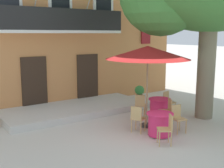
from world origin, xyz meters
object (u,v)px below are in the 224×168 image
ground_planter_right (139,93)px  cafe_chair_middle_1 (167,128)px  cafe_chair_near_tree_0 (168,101)px  cafe_table_middle (160,124)px  cafe_chair_middle_2 (178,117)px  cafe_umbrella (148,53)px  cafe_chair_middle_0 (138,117)px  cafe_table_near_tree (159,108)px  cafe_chair_near_tree_2 (167,109)px  cafe_chair_near_tree_1 (140,104)px

ground_planter_right → cafe_chair_middle_1: bearing=-121.4°
cafe_chair_near_tree_0 → ground_planter_right: cafe_chair_near_tree_0 is taller
cafe_chair_near_tree_0 → cafe_table_middle: cafe_chair_near_tree_0 is taller
cafe_chair_near_tree_0 → cafe_chair_middle_1: size_ratio=1.00×
cafe_chair_middle_2 → cafe_umbrella: cafe_umbrella is taller
cafe_table_middle → ground_planter_right: size_ratio=1.10×
cafe_chair_middle_0 → cafe_chair_middle_1: same height
cafe_table_middle → cafe_chair_middle_2: (0.75, -0.06, 0.14)m
cafe_chair_middle_1 → cafe_umbrella: size_ratio=0.31×
cafe_table_near_tree → cafe_chair_middle_2: bearing=-113.5°
cafe_chair_near_tree_2 → cafe_chair_middle_2: bearing=-114.3°
cafe_chair_near_tree_2 → cafe_chair_middle_1: (-1.50, -1.49, 0.00)m
cafe_table_near_tree → cafe_umbrella: bearing=-154.4°
cafe_table_middle → cafe_chair_middle_0: 0.77m
cafe_chair_near_tree_1 → cafe_chair_middle_0: size_ratio=1.00×
cafe_table_near_tree → cafe_chair_middle_0: size_ratio=0.95×
cafe_table_middle → cafe_umbrella: (0.28, 0.97, 2.22)m
cafe_umbrella → ground_planter_right: 4.39m
cafe_chair_near_tree_1 → cafe_table_near_tree: bearing=-39.6°
cafe_chair_near_tree_2 → cafe_chair_middle_1: 2.12m
cafe_table_near_tree → cafe_chair_middle_1: 2.83m
cafe_table_near_tree → cafe_table_middle: (-1.44, -1.52, 0.00)m
cafe_chair_near_tree_1 → ground_planter_right: (1.68, 2.06, -0.09)m
cafe_chair_near_tree_0 → cafe_chair_middle_2: 2.30m
cafe_table_near_tree → cafe_chair_near_tree_1: size_ratio=0.95×
cafe_chair_middle_1 → cafe_umbrella: cafe_umbrella is taller
cafe_chair_near_tree_1 → cafe_chair_near_tree_2: 1.21m
cafe_table_near_tree → ground_planter_right: (1.10, 2.54, 0.05)m
cafe_chair_near_tree_1 → cafe_chair_middle_0: 1.85m
cafe_umbrella → ground_planter_right: bearing=53.9°
cafe_chair_middle_1 → ground_planter_right: (2.88, 4.73, -0.09)m
cafe_chair_near_tree_1 → cafe_chair_near_tree_2: same height
cafe_chair_near_tree_0 → cafe_chair_near_tree_1: size_ratio=1.00×
cafe_table_middle → ground_planter_right: 4.78m
cafe_chair_middle_0 → cafe_umbrella: cafe_umbrella is taller
cafe_chair_near_tree_0 → cafe_chair_middle_1: bearing=-135.8°
cafe_chair_near_tree_2 → cafe_umbrella: (-0.87, 0.15, 2.08)m
cafe_chair_near_tree_2 → cafe_chair_middle_2: same height
cafe_chair_middle_1 → ground_planter_right: cafe_chair_middle_1 is taller
cafe_chair_middle_1 → ground_planter_right: size_ratio=1.15×
cafe_table_near_tree → cafe_chair_middle_2: cafe_chair_middle_2 is taller
cafe_chair_middle_1 → ground_planter_right: 5.54m
ground_planter_right → cafe_table_near_tree: bearing=-113.3°
cafe_table_near_tree → cafe_chair_near_tree_2: size_ratio=0.95×
cafe_table_middle → cafe_chair_middle_2: bearing=-4.5°
cafe_chair_middle_2 → cafe_umbrella: (-0.47, 1.03, 2.08)m
cafe_chair_middle_0 → cafe_umbrella: bearing=25.8°
cafe_chair_middle_2 → cafe_chair_middle_1: bearing=-151.0°
cafe_chair_near_tree_2 → ground_planter_right: 3.52m
cafe_chair_near_tree_1 → cafe_umbrella: (-0.57, -1.03, 2.08)m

